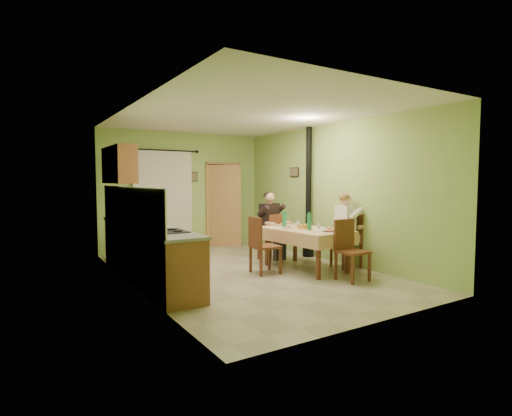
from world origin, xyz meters
TOP-DOWN VIEW (x-y plane):
  - floor at (0.00, 0.00)m, footprint 4.00×6.00m
  - room_shell at (0.00, 0.00)m, footprint 4.04×6.04m
  - kitchen_run at (-1.71, 0.40)m, footprint 0.64×3.64m
  - upper_cabinets at (-1.82, 1.70)m, footprint 0.35×1.40m
  - curtain at (-0.55, 2.90)m, footprint 1.70×0.07m
  - doorway at (1.00, 2.85)m, footprint 0.96×0.57m
  - dining_table at (1.05, -0.36)m, footprint 1.13×1.74m
  - tableware at (1.08, -0.46)m, footprint 0.82×1.64m
  - chair_far at (1.00, 0.73)m, footprint 0.47×0.47m
  - chair_near at (1.18, -1.42)m, footprint 0.45×0.45m
  - chair_right at (1.84, -0.64)m, footprint 0.52×0.52m
  - chair_left at (0.22, -0.23)m, footprint 0.48×0.48m
  - man_far at (1.00, 0.74)m, footprint 0.62×0.52m
  - man_right at (1.82, -0.63)m, footprint 0.52×0.62m
  - stove_flue at (1.90, 0.60)m, footprint 0.24×0.24m
  - picture_back at (0.25, 2.97)m, footprint 0.19×0.03m
  - picture_right at (1.97, 1.20)m, footprint 0.03×0.31m

SIDE VIEW (x-z plane):
  - floor at x=0.00m, z-range -0.01..0.01m
  - chair_far at x=1.00m, z-range -0.19..0.77m
  - chair_near at x=1.18m, z-range -0.21..0.80m
  - chair_left at x=0.22m, z-range -0.22..0.80m
  - chair_right at x=1.84m, z-range -0.22..0.80m
  - dining_table at x=1.05m, z-range 0.00..0.76m
  - kitchen_run at x=-1.71m, z-range -0.30..1.26m
  - tableware at x=1.08m, z-range 0.66..0.99m
  - man_far at x=1.00m, z-range 0.18..1.57m
  - man_right at x=1.82m, z-range 0.18..1.57m
  - stove_flue at x=1.90m, z-range -0.38..2.42m
  - doorway at x=1.00m, z-range -0.02..2.13m
  - curtain at x=-0.55m, z-range 0.15..2.37m
  - picture_back at x=0.25m, z-range 1.64..1.86m
  - room_shell at x=0.00m, z-range 0.41..3.23m
  - picture_right at x=1.97m, z-range 1.75..1.96m
  - upper_cabinets at x=-1.82m, z-range 1.60..2.30m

